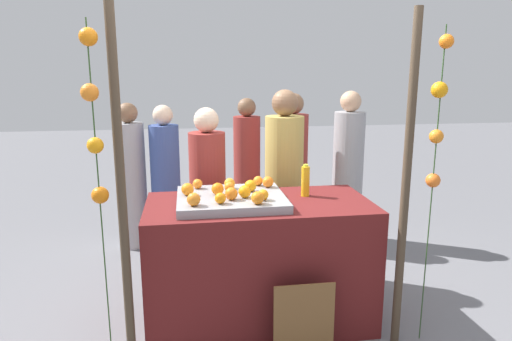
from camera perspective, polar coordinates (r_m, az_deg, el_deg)
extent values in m
plane|color=slate|center=(3.59, 0.38, -18.29)|extent=(24.00, 24.00, 0.00)
cube|color=#5B1919|center=(3.38, 0.40, -11.56)|extent=(1.61, 0.79, 0.92)
cube|color=gray|center=(3.19, -3.20, -3.66)|extent=(0.75, 0.64, 0.06)
sphere|color=orange|center=(3.44, 0.26, -1.32)|extent=(0.07, 0.07, 0.07)
sphere|color=orange|center=(2.94, -7.93, -3.65)|extent=(0.09, 0.09, 0.09)
sphere|color=orange|center=(3.26, -3.40, -2.10)|extent=(0.07, 0.07, 0.07)
sphere|color=orange|center=(2.97, -4.56, -3.54)|extent=(0.08, 0.08, 0.08)
sphere|color=orange|center=(3.37, -7.44, -1.69)|extent=(0.07, 0.07, 0.07)
sphere|color=orange|center=(3.06, -3.16, -2.96)|extent=(0.09, 0.09, 0.09)
sphere|color=orange|center=(3.04, 0.91, -3.11)|extent=(0.08, 0.08, 0.08)
sphere|color=orange|center=(3.20, -8.69, -2.37)|extent=(0.09, 0.09, 0.09)
sphere|color=orange|center=(3.38, 1.53, -1.46)|extent=(0.08, 0.08, 0.08)
sphere|color=orange|center=(3.10, -1.45, -2.69)|extent=(0.09, 0.09, 0.09)
sphere|color=orange|center=(3.35, -3.37, -1.65)|extent=(0.08, 0.08, 0.08)
sphere|color=orange|center=(3.26, -0.71, -1.95)|extent=(0.09, 0.09, 0.09)
sphere|color=orange|center=(2.95, 0.21, -3.49)|extent=(0.09, 0.09, 0.09)
sphere|color=orange|center=(3.18, -4.90, -2.35)|extent=(0.09, 0.09, 0.09)
cylinder|color=gold|center=(3.37, 6.30, -1.38)|extent=(0.06, 0.06, 0.23)
cylinder|color=yellow|center=(3.35, 6.35, 0.64)|extent=(0.03, 0.03, 0.02)
cube|color=brown|center=(3.05, 6.12, -18.78)|extent=(0.40, 0.01, 0.54)
cube|color=black|center=(3.06, 6.05, -18.65)|extent=(0.37, 0.02, 0.52)
cylinder|color=maroon|center=(3.93, -6.08, -4.92)|extent=(0.31, 0.31, 1.34)
sphere|color=beige|center=(3.77, -6.35, 6.40)|extent=(0.21, 0.21, 0.21)
cylinder|color=tan|center=(4.04, 3.53, -3.48)|extent=(0.34, 0.34, 1.46)
sphere|color=brown|center=(3.89, 3.70, 8.58)|extent=(0.23, 0.23, 0.23)
cylinder|color=#99999E|center=(4.99, 11.54, -0.85)|extent=(0.33, 0.33, 1.42)
sphere|color=tan|center=(4.88, 11.96, 8.60)|extent=(0.22, 0.22, 0.22)
cylinder|color=#384C8C|center=(4.78, -11.37, -2.14)|extent=(0.30, 0.30, 1.31)
sphere|color=beige|center=(4.65, -11.77, 6.92)|extent=(0.20, 0.20, 0.20)
cylinder|color=maroon|center=(5.24, -1.16, -0.43)|extent=(0.31, 0.31, 1.34)
sphere|color=brown|center=(5.12, -1.19, 8.05)|extent=(0.21, 0.21, 0.21)
cylinder|color=maroon|center=(4.84, 4.59, -1.18)|extent=(0.33, 0.33, 1.40)
sphere|color=brown|center=(4.71, 4.76, 8.46)|extent=(0.22, 0.22, 0.22)
cylinder|color=#99999E|center=(4.90, -15.50, -1.88)|extent=(0.31, 0.31, 1.33)
sphere|color=brown|center=(4.78, -16.03, 7.06)|extent=(0.21, 0.21, 0.21)
cylinder|color=#473828|center=(2.74, -16.70, -3.46)|extent=(0.06, 0.06, 2.22)
cylinder|color=#473828|center=(3.04, 18.49, -2.03)|extent=(0.06, 0.06, 2.22)
cylinder|color=#2D4C23|center=(2.74, -19.14, -4.72)|extent=(0.01, 0.01, 2.12)
sphere|color=orange|center=(2.63, -20.55, 15.63)|extent=(0.10, 0.10, 0.10)
sphere|color=orange|center=(2.64, -20.39, 9.29)|extent=(0.10, 0.10, 0.10)
sphere|color=orange|center=(2.65, -19.75, 3.02)|extent=(0.09, 0.09, 0.09)
sphere|color=orange|center=(2.73, -19.20, -2.97)|extent=(0.10, 0.10, 0.10)
cylinder|color=#2D4C23|center=(3.15, 21.44, -2.72)|extent=(0.01, 0.01, 2.12)
sphere|color=orange|center=(3.07, 23.05, 14.87)|extent=(0.09, 0.09, 0.09)
sphere|color=orange|center=(3.06, 22.28, 9.47)|extent=(0.10, 0.10, 0.10)
sphere|color=orange|center=(3.07, 21.94, 4.04)|extent=(0.09, 0.09, 0.09)
sphere|color=orange|center=(3.14, 21.58, -1.17)|extent=(0.09, 0.09, 0.09)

